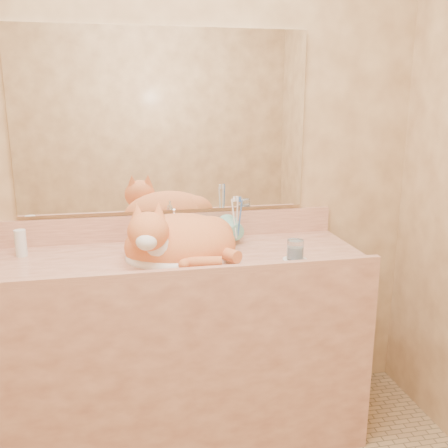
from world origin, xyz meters
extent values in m
cube|color=#9A7146|center=(0.00, 1.00, 1.25)|extent=(2.40, 0.02, 2.50)
cube|color=#9A7146|center=(0.00, -1.00, 1.25)|extent=(2.40, 0.02, 2.50)
cube|color=white|center=(0.00, 0.99, 1.39)|extent=(1.30, 0.02, 0.80)
imported|color=#6CAE95|center=(0.15, 0.83, 0.94)|extent=(0.10, 0.10, 0.18)
imported|color=#6CAE95|center=(0.30, 0.81, 0.91)|extent=(0.15, 0.15, 0.11)
cylinder|color=white|center=(0.48, 0.55, 0.85)|extent=(0.10, 0.10, 0.01)
cylinder|color=silver|center=(0.48, 0.55, 0.90)|extent=(0.07, 0.07, 0.08)
cylinder|color=white|center=(-0.62, 0.85, 0.91)|extent=(0.05, 0.05, 0.11)
camera|label=1|loc=(-0.19, -1.28, 1.49)|focal=40.00mm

